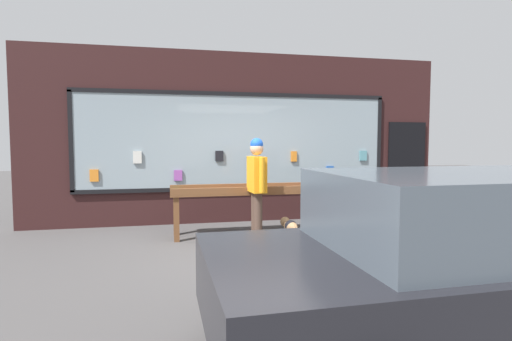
{
  "coord_description": "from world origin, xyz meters",
  "views": [
    {
      "loc": [
        -1.48,
        -5.8,
        1.64
      ],
      "look_at": [
        -0.02,
        0.91,
        1.16
      ],
      "focal_mm": 28.0,
      "sensor_mm": 36.0,
      "label": 1
    }
  ],
  "objects_px": {
    "small_dog": "(290,226)",
    "parked_car": "(476,257)",
    "person_browsing": "(257,181)",
    "sandwich_board_sign": "(365,206)",
    "display_table_main": "(255,194)"
  },
  "relations": [
    {
      "from": "person_browsing",
      "to": "small_dog",
      "type": "relative_size",
      "value": 2.88
    },
    {
      "from": "display_table_main",
      "to": "parked_car",
      "type": "height_order",
      "value": "parked_car"
    },
    {
      "from": "display_table_main",
      "to": "small_dog",
      "type": "height_order",
      "value": "display_table_main"
    },
    {
      "from": "person_browsing",
      "to": "sandwich_board_sign",
      "type": "distance_m",
      "value": 2.29
    },
    {
      "from": "display_table_main",
      "to": "sandwich_board_sign",
      "type": "distance_m",
      "value": 2.12
    },
    {
      "from": "display_table_main",
      "to": "person_browsing",
      "type": "relative_size",
      "value": 1.73
    },
    {
      "from": "display_table_main",
      "to": "parked_car",
      "type": "bearing_deg",
      "value": -78.72
    },
    {
      "from": "small_dog",
      "to": "parked_car",
      "type": "relative_size",
      "value": 0.14
    },
    {
      "from": "person_browsing",
      "to": "sandwich_board_sign",
      "type": "xyz_separation_m",
      "value": [
        2.18,
        0.42,
        -0.56
      ]
    },
    {
      "from": "small_dog",
      "to": "parked_car",
      "type": "xyz_separation_m",
      "value": [
        0.39,
        -3.66,
        0.49
      ]
    },
    {
      "from": "display_table_main",
      "to": "sandwich_board_sign",
      "type": "bearing_deg",
      "value": -2.32
    },
    {
      "from": "person_browsing",
      "to": "small_dog",
      "type": "height_order",
      "value": "person_browsing"
    },
    {
      "from": "person_browsing",
      "to": "sandwich_board_sign",
      "type": "bearing_deg",
      "value": -83.21
    },
    {
      "from": "small_dog",
      "to": "parked_car",
      "type": "height_order",
      "value": "parked_car"
    },
    {
      "from": "small_dog",
      "to": "sandwich_board_sign",
      "type": "bearing_deg",
      "value": -78.27
    }
  ]
}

